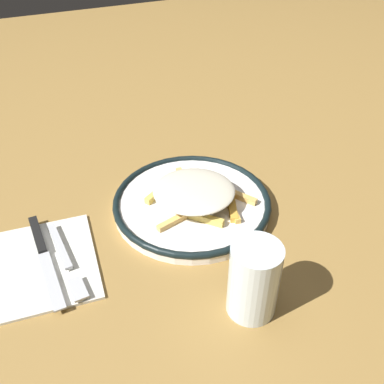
{
  "coord_description": "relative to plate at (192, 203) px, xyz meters",
  "views": [
    {
      "loc": [
        0.24,
        0.57,
        0.52
      ],
      "look_at": [
        0.0,
        0.0,
        0.04
      ],
      "focal_mm": 41.76,
      "sensor_mm": 36.0,
      "label": 1
    }
  ],
  "objects": [
    {
      "name": "napkin",
      "position": [
        0.26,
        0.04,
        -0.01
      ],
      "size": [
        0.16,
        0.2,
        0.01
      ],
      "primitive_type": "cube",
      "rotation": [
        0.0,
        0.0,
        -0.07
      ],
      "color": "silver",
      "rests_on": "ground_plane"
    },
    {
      "name": "fries_heap",
      "position": [
        -0.0,
        0.01,
        0.03
      ],
      "size": [
        0.2,
        0.18,
        0.04
      ],
      "color": "gold",
      "rests_on": "plate"
    },
    {
      "name": "ground_plane",
      "position": [
        0.0,
        0.0,
        -0.01
      ],
      "size": [
        2.6,
        2.6,
        0.0
      ],
      "primitive_type": "plane",
      "color": "olive"
    },
    {
      "name": "water_glass",
      "position": [
        0.01,
        0.23,
        0.05
      ],
      "size": [
        0.07,
        0.07,
        0.12
      ],
      "primitive_type": "cylinder",
      "color": "silver",
      "rests_on": "ground_plane"
    },
    {
      "name": "plate",
      "position": [
        0.0,
        0.0,
        0.0
      ],
      "size": [
        0.28,
        0.28,
        0.02
      ],
      "color": "white",
      "rests_on": "ground_plane"
    },
    {
      "name": "fork",
      "position": [
        0.23,
        0.05,
        -0.0
      ],
      "size": [
        0.03,
        0.18,
        0.01
      ],
      "color": "silver",
      "rests_on": "napkin"
    },
    {
      "name": "knife",
      "position": [
        0.26,
        0.02,
        0.0
      ],
      "size": [
        0.03,
        0.21,
        0.01
      ],
      "color": "black",
      "rests_on": "napkin"
    }
  ]
}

